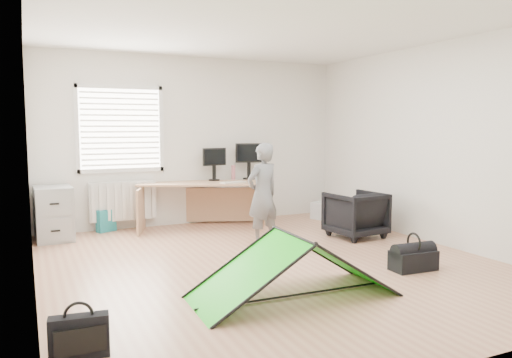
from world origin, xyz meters
name	(u,v)px	position (x,y,z in m)	size (l,w,h in m)	color
ground	(270,263)	(0.00, 0.00, 0.00)	(5.50, 5.50, 0.00)	tan
back_wall	(195,141)	(0.00, 2.75, 1.35)	(5.00, 0.02, 2.70)	silver
window	(120,129)	(-1.20, 2.71, 1.55)	(1.20, 0.06, 1.20)	silver
radiator	(123,201)	(-1.20, 2.67, 0.45)	(1.00, 0.12, 0.60)	silver
desk	(206,204)	(0.03, 2.37, 0.35)	(2.08, 0.66, 0.71)	tan
filing_cabinet	(54,213)	(-2.21, 2.38, 0.38)	(0.48, 0.65, 0.75)	#95989A
monitor_left	(214,169)	(0.24, 2.54, 0.90)	(0.41, 0.09, 0.39)	black
monitor_right	(249,166)	(0.84, 2.50, 0.93)	(0.46, 0.10, 0.44)	black
keyboard	(233,182)	(0.40, 2.11, 0.72)	(0.40, 0.14, 0.02)	beige
thermos	(233,172)	(0.59, 2.56, 0.83)	(0.07, 0.07, 0.24)	#B86771
office_chair	(355,214)	(1.74, 0.75, 0.33)	(0.70, 0.73, 0.66)	black
person	(263,194)	(0.31, 0.86, 0.68)	(0.50, 0.33, 1.37)	slate
kite	(293,266)	(-0.32, -1.11, 0.29)	(1.90, 0.83, 0.59)	#19D314
storage_crate	(327,210)	(2.19, 2.17, 0.14)	(0.52, 0.36, 0.29)	silver
tote_bag	(106,221)	(-1.46, 2.64, 0.17)	(0.28, 0.12, 0.34)	teal
laptop_bag	(79,337)	(-2.25, -1.57, 0.15)	(0.40, 0.12, 0.30)	black
white_box	(233,267)	(-0.52, -0.12, 0.05)	(0.11, 0.11, 0.11)	silver
duffel_bag	(413,260)	(1.31, -0.91, 0.11)	(0.50, 0.26, 0.22)	black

